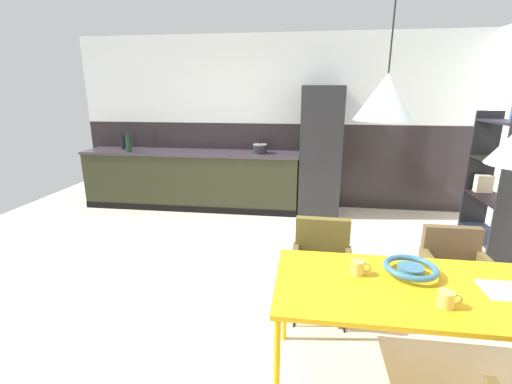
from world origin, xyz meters
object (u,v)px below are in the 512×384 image
object	(u,v)px
open_shelf_unit	(496,180)
refrigerator_column	(320,152)
mug_tall_blue	(358,268)
dining_table	(430,294)
bottle_wine_green	(129,144)
open_book	(512,292)
armchair_corner_seat	(455,264)
bottle_vinegar_dark	(123,142)
fruit_bowl	(411,268)
mug_dark_espresso	(447,299)
pendant_lamp_over_table_near	(386,97)
armchair_near_window	(322,257)
cooking_pot	(260,149)

from	to	relation	value
open_shelf_unit	refrigerator_column	bearing A→B (deg)	-123.81
open_shelf_unit	mug_tall_blue	bearing A→B (deg)	-40.12
dining_table	bottle_wine_green	bearing A→B (deg)	137.30
refrigerator_column	open_book	bearing A→B (deg)	-73.90
dining_table	armchair_corner_seat	world-z (taller)	armchair_corner_seat
armchair_corner_seat	open_shelf_unit	bearing A→B (deg)	-123.20
open_book	mug_tall_blue	distance (m)	0.85
refrigerator_column	open_shelf_unit	distance (m)	2.26
bottle_vinegar_dark	fruit_bowl	bearing A→B (deg)	-42.46
mug_dark_espresso	bottle_wine_green	xyz separation A→B (m)	(-3.51, 3.42, 0.27)
fruit_bowl	mug_dark_espresso	xyz separation A→B (m)	(0.09, -0.34, 0.00)
refrigerator_column	open_book	size ratio (longest dim) A/B	6.15
fruit_bowl	pendant_lamp_over_table_near	distance (m)	1.09
refrigerator_column	pendant_lamp_over_table_near	xyz separation A→B (m)	(0.18, -3.47, 0.85)
dining_table	fruit_bowl	distance (m)	0.19
armchair_near_window	pendant_lamp_over_table_near	size ratio (longest dim) A/B	0.85
refrigerator_column	cooking_pot	size ratio (longest dim) A/B	8.86
mug_tall_blue	bottle_vinegar_dark	bearing A→B (deg)	134.51
open_shelf_unit	open_book	bearing A→B (deg)	-22.49
refrigerator_column	armchair_near_window	world-z (taller)	refrigerator_column
mug_tall_blue	cooking_pot	distance (m)	3.46
refrigerator_column	pendant_lamp_over_table_near	distance (m)	3.57
armchair_corner_seat	open_shelf_unit	xyz separation A→B (m)	(0.85, 1.30, 0.41)
armchair_near_window	dining_table	bearing A→B (deg)	128.39
bottle_wine_green	refrigerator_column	bearing A→B (deg)	3.79
bottle_vinegar_dark	open_shelf_unit	xyz separation A→B (m)	(5.07, -1.33, -0.15)
mug_tall_blue	bottle_wine_green	distance (m)	4.40
armchair_corner_seat	cooking_pot	distance (m)	3.22
pendant_lamp_over_table_near	mug_dark_espresso	bearing A→B (deg)	-21.22
dining_table	armchair_near_window	bearing A→B (deg)	126.66
dining_table	open_book	size ratio (longest dim) A/B	5.82
armchair_corner_seat	mug_dark_espresso	world-z (taller)	mug_dark_espresso
fruit_bowl	bottle_wine_green	size ratio (longest dim) A/B	1.07
refrigerator_column	pendant_lamp_over_table_near	bearing A→B (deg)	-87.03
cooking_pot	open_shelf_unit	distance (m)	3.04
cooking_pot	fruit_bowl	bearing A→B (deg)	-67.09
fruit_bowl	pendant_lamp_over_table_near	xyz separation A→B (m)	(-0.28, -0.19, 1.04)
pendant_lamp_over_table_near	refrigerator_column	bearing A→B (deg)	92.97
bottle_wine_green	mug_dark_espresso	bearing A→B (deg)	-44.20
refrigerator_column	mug_tall_blue	distance (m)	3.33
dining_table	armchair_corner_seat	size ratio (longest dim) A/B	2.41
armchair_near_window	fruit_bowl	size ratio (longest dim) A/B	2.44
fruit_bowl	open_shelf_unit	world-z (taller)	open_shelf_unit
armchair_near_window	mug_tall_blue	distance (m)	0.76
dining_table	pendant_lamp_over_table_near	bearing A→B (deg)	-173.31
mug_tall_blue	mug_dark_espresso	world-z (taller)	mug_tall_blue
dining_table	pendant_lamp_over_table_near	distance (m)	1.18
refrigerator_column	cooking_pot	distance (m)	0.91
cooking_pot	bottle_wine_green	distance (m)	2.06
armchair_corner_seat	refrigerator_column	bearing A→B (deg)	-68.18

